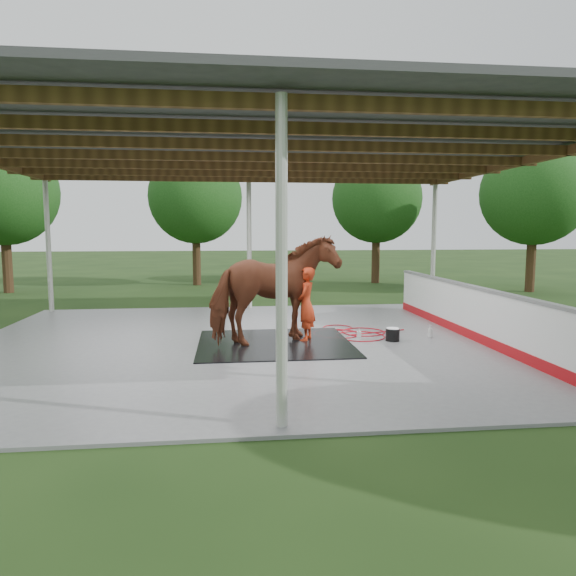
{
  "coord_description": "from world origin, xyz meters",
  "views": [
    {
      "loc": [
        -0.61,
        -10.59,
        2.38
      ],
      "look_at": [
        0.6,
        -0.16,
        1.19
      ],
      "focal_mm": 32.0,
      "sensor_mm": 36.0,
      "label": 1
    }
  ],
  "objects": [
    {
      "name": "hose_coil",
      "position": [
        2.12,
        0.58,
        0.06
      ],
      "size": [
        2.2,
        1.93,
        0.02
      ],
      "color": "#AC0C19",
      "rests_on": "concrete_slab"
    },
    {
      "name": "soap_bottle_a",
      "position": [
        3.73,
        -0.04,
        0.19
      ],
      "size": [
        0.12,
        0.13,
        0.28
      ],
      "primitive_type": "imported",
      "rotation": [
        0.0,
        0.0,
        0.17
      ],
      "color": "silver",
      "rests_on": "concrete_slab"
    },
    {
      "name": "ground",
      "position": [
        0.0,
        0.0,
        0.0
      ],
      "size": [
        100.0,
        100.0,
        0.0
      ],
      "primitive_type": "plane",
      "color": "#1E3814"
    },
    {
      "name": "soap_bottle_b",
      "position": [
        2.19,
        0.13,
        0.15
      ],
      "size": [
        0.11,
        0.11,
        0.21
      ],
      "primitive_type": "imported",
      "rotation": [
        0.0,
        0.0,
        -0.22
      ],
      "color": "#338CD8",
      "rests_on": "concrete_slab"
    },
    {
      "name": "horse",
      "position": [
        0.31,
        -0.25,
        1.18
      ],
      "size": [
        2.88,
        2.17,
        2.21
      ],
      "primitive_type": "imported",
      "rotation": [
        0.0,
        0.0,
        2.0
      ],
      "color": "brown",
      "rests_on": "rubber_mat"
    },
    {
      "name": "dasher_board",
      "position": [
        4.6,
        0.0,
        0.59
      ],
      "size": [
        0.16,
        8.0,
        1.15
      ],
      "color": "#AC0E14",
      "rests_on": "concrete_slab"
    },
    {
      "name": "concrete_slab",
      "position": [
        0.0,
        0.0,
        0.03
      ],
      "size": [
        12.0,
        10.0,
        0.05
      ],
      "primitive_type": "cube",
      "color": "slate",
      "rests_on": "ground"
    },
    {
      "name": "tree_belt",
      "position": [
        0.3,
        0.9,
        3.79
      ],
      "size": [
        28.0,
        28.0,
        5.8
      ],
      "color": "#382314",
      "rests_on": "ground"
    },
    {
      "name": "wash_bucket",
      "position": [
        2.82,
        -0.26,
        0.19
      ],
      "size": [
        0.29,
        0.29,
        0.27
      ],
      "color": "black",
      "rests_on": "concrete_slab"
    },
    {
      "name": "rubber_mat",
      "position": [
        0.31,
        -0.25,
        0.06
      ],
      "size": [
        3.12,
        2.92,
        0.02
      ],
      "primitive_type": "cube",
      "color": "black",
      "rests_on": "concrete_slab"
    },
    {
      "name": "pavilion_structure",
      "position": [
        0.0,
        -0.0,
        3.97
      ],
      "size": [
        12.6,
        10.6,
        4.05
      ],
      "color": "beige",
      "rests_on": "ground"
    },
    {
      "name": "handler",
      "position": [
        1.0,
        -0.03,
        0.83
      ],
      "size": [
        0.55,
        0.66,
        1.56
      ],
      "primitive_type": "imported",
      "rotation": [
        0.0,
        0.0,
        -1.94
      ],
      "color": "red",
      "rests_on": "concrete_slab"
    }
  ]
}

